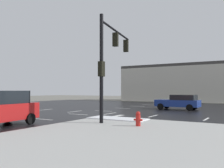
# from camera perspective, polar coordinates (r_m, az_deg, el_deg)

# --- Properties ---
(ground_plane) EXTENTS (120.00, 120.00, 0.00)m
(ground_plane) POSITION_cam_1_polar(r_m,az_deg,el_deg) (22.42, -4.87, -6.79)
(ground_plane) COLOR slate
(road_asphalt) EXTENTS (44.00, 44.00, 0.02)m
(road_asphalt) POSITION_cam_1_polar(r_m,az_deg,el_deg) (22.42, -4.87, -6.77)
(road_asphalt) COLOR black
(road_asphalt) RESTS_ON ground_plane
(snow_strip_curbside) EXTENTS (4.00, 1.60, 0.06)m
(snow_strip_curbside) POSITION_cam_1_polar(r_m,az_deg,el_deg) (16.36, 1.27, -8.17)
(snow_strip_curbside) COLOR white
(snow_strip_curbside) RESTS_ON sidewalk_corner
(lane_markings) EXTENTS (36.15, 36.15, 0.01)m
(lane_markings) POSITION_cam_1_polar(r_m,az_deg,el_deg) (20.60, -4.38, -7.20)
(lane_markings) COLOR silver
(lane_markings) RESTS_ON road_asphalt
(traffic_signal_mast) EXTENTS (1.30, 5.74, 6.49)m
(traffic_signal_mast) POSITION_cam_1_polar(r_m,az_deg,el_deg) (15.86, -0.39, 7.15)
(traffic_signal_mast) COLOR black
(traffic_signal_mast) RESTS_ON sidewalk_corner
(fire_hydrant) EXTENTS (0.48, 0.26, 0.79)m
(fire_hydrant) POSITION_cam_1_polar(r_m,az_deg,el_deg) (13.20, 6.21, -8.16)
(fire_hydrant) COLOR red
(fire_hydrant) RESTS_ON sidewalk_corner
(strip_building_background) EXTENTS (26.75, 8.00, 6.81)m
(strip_building_background) POSITION_cam_1_polar(r_m,az_deg,el_deg) (46.50, 19.23, 0.22)
(strip_building_background) COLOR beige
(strip_building_background) RESTS_ON ground_plane
(sedan_blue) EXTENTS (4.61, 2.19, 1.58)m
(sedan_blue) POSITION_cam_1_polar(r_m,az_deg,el_deg) (26.43, 15.59, -4.09)
(sedan_blue) COLOR navy
(sedan_blue) RESTS_ON road_asphalt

